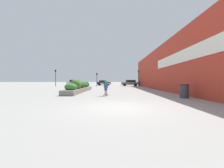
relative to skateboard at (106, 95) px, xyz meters
name	(u,v)px	position (x,y,z in m)	size (l,w,h in m)	color
ground_plane	(118,107)	(0.93, -5.52, -0.07)	(300.00, 300.00, 0.00)	gray
building_wall_right	(160,68)	(7.22, 8.46, 2.98)	(0.67, 36.19, 6.09)	#B23323
planter_box	(80,87)	(-3.34, 4.47, 0.45)	(1.38, 9.80, 1.44)	slate
skateboard	(106,95)	(0.00, 0.00, 0.00)	(0.47, 0.66, 0.10)	black
skateboarder	(106,86)	(0.00, 0.00, 0.79)	(1.08, 0.61, 1.26)	tan
trash_bin	(184,91)	(6.00, -1.57, 0.45)	(0.66, 0.66, 1.03)	#38383D
car_leftmost	(75,83)	(-10.43, 29.02, 0.73)	(4.41, 1.91, 1.56)	#BCBCC1
car_center_left	(104,83)	(-2.31, 28.59, 0.68)	(3.85, 1.84, 1.41)	black
car_center_right	(130,83)	(4.61, 24.58, 0.71)	(4.34, 1.96, 1.50)	slate
car_rightmost	(166,83)	(13.66, 24.91, 0.77)	(3.97, 1.96, 1.61)	#BCBCC1
traffic_light_left	(97,77)	(-3.34, 21.37, 2.06)	(0.28, 0.30, 3.09)	black
traffic_light_right	(139,76)	(6.15, 21.01, 2.41)	(0.28, 0.30, 3.66)	black
traffic_light_far_left	(56,75)	(-12.67, 20.80, 2.49)	(0.28, 0.30, 3.80)	black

